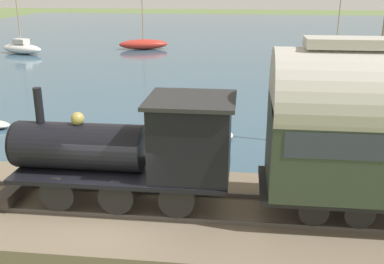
{
  "coord_description": "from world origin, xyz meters",
  "views": [
    {
      "loc": [
        -10.42,
        -3.37,
        6.53
      ],
      "look_at": [
        3.76,
        -1.74,
        1.69
      ],
      "focal_mm": 42.0,
      "sensor_mm": 36.0,
      "label": 1
    }
  ],
  "objects_px": {
    "sailboat_blue": "(336,47)",
    "sailboat_white": "(22,48)",
    "sailboat_red": "(143,44)",
    "sailboat_gray": "(369,138)",
    "rowboat_far_out": "(216,132)",
    "steam_locomotive": "(138,146)",
    "rowboat_off_pier": "(205,156)"
  },
  "relations": [
    {
      "from": "sailboat_blue",
      "to": "sailboat_white",
      "type": "relative_size",
      "value": 1.23
    },
    {
      "from": "sailboat_red",
      "to": "sailboat_white",
      "type": "bearing_deg",
      "value": 97.16
    },
    {
      "from": "sailboat_red",
      "to": "sailboat_white",
      "type": "distance_m",
      "value": 11.45
    },
    {
      "from": "sailboat_gray",
      "to": "rowboat_far_out",
      "type": "relative_size",
      "value": 3.32
    },
    {
      "from": "sailboat_gray",
      "to": "sailboat_blue",
      "type": "xyz_separation_m",
      "value": [
        25.9,
        -3.44,
        0.12
      ]
    },
    {
      "from": "steam_locomotive",
      "to": "sailboat_white",
      "type": "height_order",
      "value": "sailboat_white"
    },
    {
      "from": "steam_locomotive",
      "to": "sailboat_blue",
      "type": "relative_size",
      "value": 0.87
    },
    {
      "from": "sailboat_red",
      "to": "sailboat_blue",
      "type": "height_order",
      "value": "sailboat_blue"
    },
    {
      "from": "sailboat_red",
      "to": "rowboat_off_pier",
      "type": "bearing_deg",
      "value": -177.42
    },
    {
      "from": "rowboat_far_out",
      "to": "sailboat_red",
      "type": "bearing_deg",
      "value": 66.95
    },
    {
      "from": "sailboat_gray",
      "to": "steam_locomotive",
      "type": "bearing_deg",
      "value": 161.32
    },
    {
      "from": "rowboat_off_pier",
      "to": "sailboat_blue",
      "type": "bearing_deg",
      "value": -55.18
    },
    {
      "from": "sailboat_red",
      "to": "rowboat_off_pier",
      "type": "relative_size",
      "value": 3.12
    },
    {
      "from": "rowboat_far_out",
      "to": "sailboat_gray",
      "type": "bearing_deg",
      "value": -52.28
    },
    {
      "from": "sailboat_gray",
      "to": "sailboat_white",
      "type": "bearing_deg",
      "value": 80.19
    },
    {
      "from": "rowboat_off_pier",
      "to": "sailboat_red",
      "type": "bearing_deg",
      "value": -18.93
    },
    {
      "from": "sailboat_white",
      "to": "rowboat_far_out",
      "type": "height_order",
      "value": "sailboat_white"
    },
    {
      "from": "sailboat_red",
      "to": "rowboat_far_out",
      "type": "bearing_deg",
      "value": -175.04
    },
    {
      "from": "steam_locomotive",
      "to": "rowboat_off_pier",
      "type": "height_order",
      "value": "steam_locomotive"
    },
    {
      "from": "steam_locomotive",
      "to": "sailboat_red",
      "type": "height_order",
      "value": "sailboat_red"
    },
    {
      "from": "sailboat_blue",
      "to": "rowboat_off_pier",
      "type": "height_order",
      "value": "sailboat_blue"
    },
    {
      "from": "steam_locomotive",
      "to": "sailboat_red",
      "type": "bearing_deg",
      "value": 12.31
    },
    {
      "from": "sailboat_red",
      "to": "sailboat_white",
      "type": "xyz_separation_m",
      "value": [
        -4.18,
        10.66,
        0.03
      ]
    },
    {
      "from": "steam_locomotive",
      "to": "sailboat_gray",
      "type": "bearing_deg",
      "value": -49.85
    },
    {
      "from": "sailboat_gray",
      "to": "sailboat_red",
      "type": "distance_m",
      "value": 30.53
    },
    {
      "from": "steam_locomotive",
      "to": "rowboat_off_pier",
      "type": "bearing_deg",
      "value": -17.53
    },
    {
      "from": "sailboat_white",
      "to": "rowboat_off_pier",
      "type": "xyz_separation_m",
      "value": [
        -24.45,
        -19.32,
        -0.27
      ]
    },
    {
      "from": "sailboat_blue",
      "to": "sailboat_red",
      "type": "bearing_deg",
      "value": 92.93
    },
    {
      "from": "sailboat_gray",
      "to": "sailboat_blue",
      "type": "distance_m",
      "value": 26.13
    },
    {
      "from": "sailboat_red",
      "to": "rowboat_far_out",
      "type": "distance_m",
      "value": 26.95
    },
    {
      "from": "sailboat_gray",
      "to": "sailboat_blue",
      "type": "height_order",
      "value": "sailboat_blue"
    },
    {
      "from": "sailboat_white",
      "to": "rowboat_off_pier",
      "type": "height_order",
      "value": "sailboat_white"
    }
  ]
}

